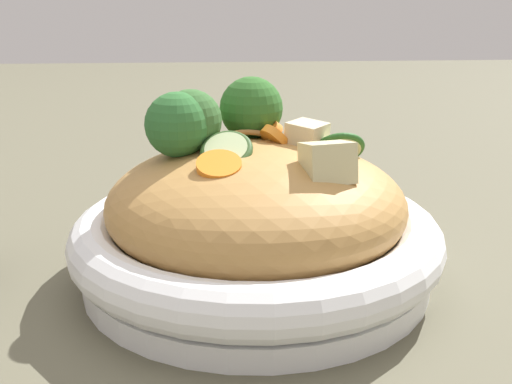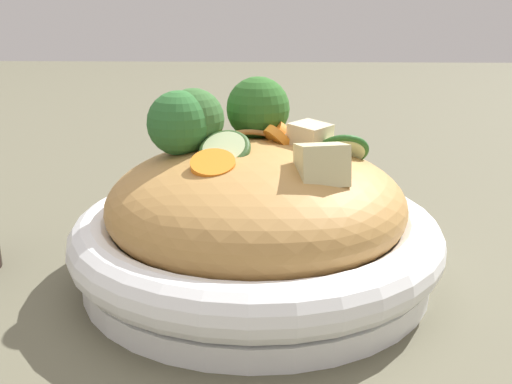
% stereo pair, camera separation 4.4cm
% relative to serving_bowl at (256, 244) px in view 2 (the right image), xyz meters
% --- Properties ---
extents(ground_plane, '(3.00, 3.00, 0.00)m').
position_rel_serving_bowl_xyz_m(ground_plane, '(0.00, 0.00, -0.03)').
color(ground_plane, '#5C5845').
extents(serving_bowl, '(0.27, 0.27, 0.05)m').
position_rel_serving_bowl_xyz_m(serving_bowl, '(0.00, 0.00, 0.00)').
color(serving_bowl, white).
rests_on(serving_bowl, ground_plane).
extents(noodle_heap, '(0.22, 0.22, 0.09)m').
position_rel_serving_bowl_xyz_m(noodle_heap, '(-0.00, -0.00, 0.03)').
color(noodle_heap, '#B38346').
rests_on(noodle_heap, serving_bowl).
extents(broccoli_florets, '(0.11, 0.11, 0.06)m').
position_rel_serving_bowl_xyz_m(broccoli_florets, '(0.03, 0.04, 0.09)').
color(broccoli_florets, '#A0C077').
rests_on(broccoli_florets, serving_bowl).
extents(carrot_coins, '(0.10, 0.07, 0.02)m').
position_rel_serving_bowl_xyz_m(carrot_coins, '(0.00, 0.00, 0.07)').
color(carrot_coins, orange).
rests_on(carrot_coins, serving_bowl).
extents(zucchini_slices, '(0.07, 0.13, 0.04)m').
position_rel_serving_bowl_xyz_m(zucchini_slices, '(0.00, -0.02, 0.07)').
color(zucchini_slices, beige).
rests_on(zucchini_slices, serving_bowl).
extents(chicken_chunks, '(0.09, 0.04, 0.03)m').
position_rel_serving_bowl_xyz_m(chicken_chunks, '(-0.02, -0.04, 0.07)').
color(chicken_chunks, beige).
rests_on(chicken_chunks, serving_bowl).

